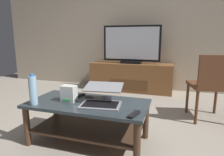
# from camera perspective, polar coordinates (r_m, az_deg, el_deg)

# --- Properties ---
(ground_plane) EXTENTS (7.68, 7.68, 0.00)m
(ground_plane) POSITION_cam_1_polar(r_m,az_deg,el_deg) (2.13, -2.29, -17.64)
(ground_plane) COLOR #9E9384
(back_wall) EXTENTS (6.40, 0.12, 2.80)m
(back_wall) POSITION_cam_1_polar(r_m,az_deg,el_deg) (4.16, 9.14, 16.42)
(back_wall) COLOR #B2A38C
(back_wall) RESTS_ON ground
(coffee_table) EXTENTS (1.18, 0.59, 0.42)m
(coffee_table) POSITION_cam_1_polar(r_m,az_deg,el_deg) (2.02, -6.86, -10.38)
(coffee_table) COLOR #2D383D
(coffee_table) RESTS_ON ground
(media_cabinet) EXTENTS (1.59, 0.44, 0.55)m
(media_cabinet) POSITION_cam_1_polar(r_m,az_deg,el_deg) (3.94, 5.50, 0.30)
(media_cabinet) COLOR brown
(media_cabinet) RESTS_ON ground
(television) EXTENTS (1.10, 0.20, 0.72)m
(television) POSITION_cam_1_polar(r_m,az_deg,el_deg) (3.84, 5.61, 9.35)
(television) COLOR black
(television) RESTS_ON media_cabinet
(dining_chair) EXTENTS (0.53, 0.53, 0.84)m
(dining_chair) POSITION_cam_1_polar(r_m,az_deg,el_deg) (2.72, 26.63, -1.42)
(dining_chair) COLOR #59331E
(dining_chair) RESTS_ON ground
(laptop) EXTENTS (0.42, 0.45, 0.17)m
(laptop) POSITION_cam_1_polar(r_m,az_deg,el_deg) (1.90, -2.92, -5.56)
(laptop) COLOR gray
(laptop) RESTS_ON coffee_table
(router_box) EXTENTS (0.14, 0.10, 0.16)m
(router_box) POSITION_cam_1_polar(r_m,az_deg,el_deg) (2.01, -12.25, -4.36)
(router_box) COLOR white
(router_box) RESTS_ON coffee_table
(water_bottle_near) EXTENTS (0.07, 0.07, 0.29)m
(water_bottle_near) POSITION_cam_1_polar(r_m,az_deg,el_deg) (2.00, -21.75, -3.27)
(water_bottle_near) COLOR #99C6E5
(water_bottle_near) RESTS_ON coffee_table
(cell_phone) EXTENTS (0.14, 0.15, 0.01)m
(cell_phone) POSITION_cam_1_polar(r_m,az_deg,el_deg) (2.09, -6.47, -5.70)
(cell_phone) COLOR black
(cell_phone) RESTS_ON coffee_table
(tv_remote) EXTENTS (0.08, 0.17, 0.02)m
(tv_remote) POSITION_cam_1_polar(r_m,az_deg,el_deg) (1.65, 6.31, -10.35)
(tv_remote) COLOR black
(tv_remote) RESTS_ON coffee_table
(soundbar_remote) EXTENTS (0.09, 0.17, 0.02)m
(soundbar_remote) POSITION_cam_1_polar(r_m,az_deg,el_deg) (2.17, -9.54, -5.03)
(soundbar_remote) COLOR black
(soundbar_remote) RESTS_ON coffee_table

